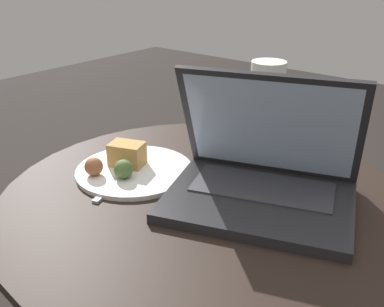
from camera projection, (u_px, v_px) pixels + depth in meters
table at (203, 250)px, 0.86m from camera, size 0.73×0.73×0.53m
laptop at (262, 176)px, 0.77m from camera, size 0.37×0.33×0.23m
beer_glass at (266, 109)px, 0.93m from camera, size 0.07×0.07×0.20m
snack_plate at (130, 167)px, 0.88m from camera, size 0.23×0.23×0.06m
fork at (124, 176)px, 0.87m from camera, size 0.08×0.18×0.00m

